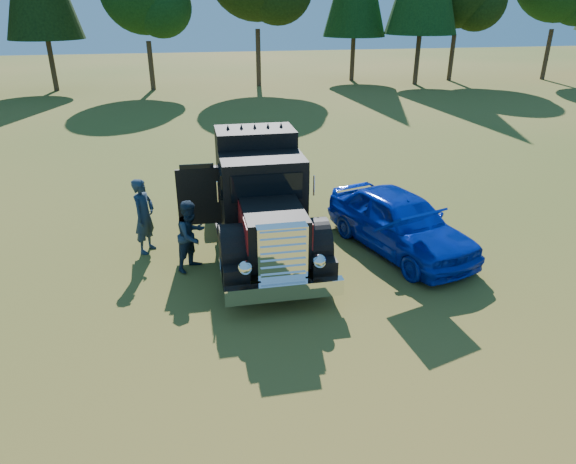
# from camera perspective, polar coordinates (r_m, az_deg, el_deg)

# --- Properties ---
(ground) EXTENTS (120.00, 120.00, 0.00)m
(ground) POSITION_cam_1_polar(r_m,az_deg,el_deg) (12.55, -2.14, -4.52)
(ground) COLOR #335318
(ground) RESTS_ON ground
(diamond_t_truck) EXTENTS (3.38, 7.16, 3.00)m
(diamond_t_truck) POSITION_cam_1_polar(r_m,az_deg,el_deg) (13.36, -3.05, 3.36)
(diamond_t_truck) COLOR black
(diamond_t_truck) RESTS_ON ground
(hotrod_coupe) EXTENTS (3.16, 5.00, 1.89)m
(hotrod_coupe) POSITION_cam_1_polar(r_m,az_deg,el_deg) (13.67, 12.32, 1.13)
(hotrod_coupe) COLOR #1A08BA
(hotrod_coupe) RESTS_ON ground
(spectator_near) EXTENTS (0.76, 0.86, 1.99)m
(spectator_near) POSITION_cam_1_polar(r_m,az_deg,el_deg) (13.71, -15.69, 1.72)
(spectator_near) COLOR #1F224A
(spectator_near) RESTS_ON ground
(spectator_far) EXTENTS (1.08, 1.08, 1.77)m
(spectator_far) POSITION_cam_1_polar(r_m,az_deg,el_deg) (12.59, -10.69, -0.37)
(spectator_far) COLOR #20304A
(spectator_far) RESTS_ON ground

